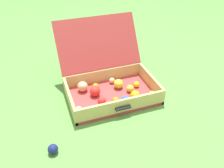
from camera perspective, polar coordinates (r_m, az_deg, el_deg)
The scene contains 3 objects.
ground_plane at distance 1.79m, azimuth 3.56°, elevation -3.78°, with size 16.00×16.00×0.00m, color #569342.
open_suitcase at distance 1.81m, azimuth -1.00°, elevation 1.19°, with size 0.66×0.69×0.49m.
stray_ball_on_grass at distance 1.46m, azimuth -14.08°, elevation -15.00°, with size 0.06×0.06×0.06m, color navy.
Camera 1 is at (-0.57, -1.27, 1.12)m, focal length 37.86 mm.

